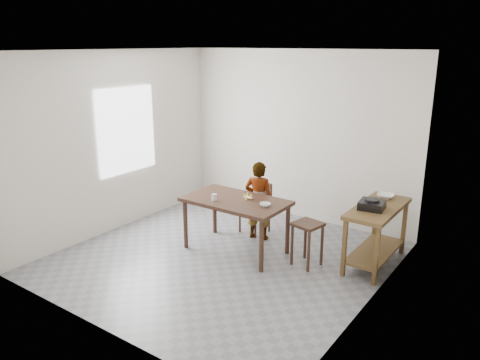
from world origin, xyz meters
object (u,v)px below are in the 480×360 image
Objects in this scene: child at (259,201)px; dining_chair at (255,208)px; prep_counter at (376,236)px; dining_table at (236,225)px; stool at (307,244)px.

child is 1.52× the size of dining_chair.
dining_table is at bearing -157.85° from prep_counter.
child is 0.31m from dining_chair.
dining_chair is (-0.16, 0.71, 0.01)m from dining_table.
dining_table is 1.86m from prep_counter.
child is (0.02, 0.54, 0.21)m from dining_table.
prep_counter is at bearing 170.49° from child.
dining_table is 2.40× the size of stool.
dining_table is 1.83× the size of dining_chair.
dining_chair is (-0.18, 0.16, -0.20)m from child.
child is at bearing -174.72° from prep_counter.
prep_counter reaches higher than dining_chair.
stool is (1.01, 0.17, -0.08)m from dining_table.
child reaches higher than stool.
dining_chair is at bearing 102.45° from dining_table.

